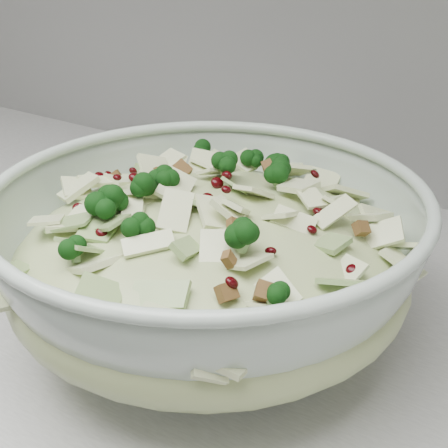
# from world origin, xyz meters

# --- Properties ---
(mixing_bowl) EXTENTS (0.39, 0.39, 0.14)m
(mixing_bowl) POSITION_xyz_m (-0.32, 1.60, 0.97)
(mixing_bowl) COLOR #ACBDAD
(mixing_bowl) RESTS_ON counter
(salad) EXTENTS (0.40, 0.40, 0.14)m
(salad) POSITION_xyz_m (-0.32, 1.60, 0.99)
(salad) COLOR #A9B77D
(salad) RESTS_ON mixing_bowl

